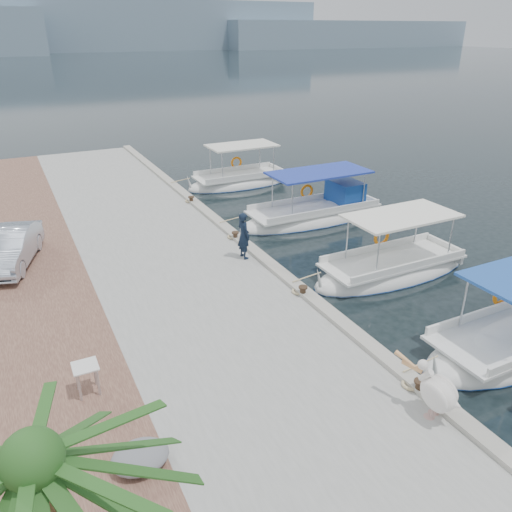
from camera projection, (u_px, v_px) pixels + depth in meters
The scene contains 15 objects.
ground at pixel (339, 331), 14.47m from camera, with size 400.00×400.00×0.00m, color black.
concrete_quay at pixel (184, 275), 17.21m from camera, with size 6.00×40.00×0.50m, color gray.
quay_curb at pixel (256, 252), 18.21m from camera, with size 0.44×40.00×0.12m, color #9C988A.
cobblestone_strip at pixel (27, 308), 15.17m from camera, with size 4.00×40.00×0.50m, color brown.
distant_hills at pixel (93, 29), 187.16m from camera, with size 330.00×60.00×18.00m.
fishing_caique_c at pixel (391, 271), 17.75m from camera, with size 6.40×2.23×2.83m.
fishing_caique_d at pixel (316, 215), 22.85m from camera, with size 7.50×2.40×2.83m.
fishing_caique_e at pixel (240, 183), 27.90m from camera, with size 6.16×2.30×2.83m.
mooring_bollards at pixel (303, 290), 15.26m from camera, with size 0.28×20.28×0.33m.
pelican at pixel (436, 392), 10.36m from camera, with size 0.74×1.56×1.20m.
fisherman at pixel (244, 235), 17.57m from camera, with size 0.62×0.41×1.69m, color black.
date_palm at pixel (33, 463), 4.34m from camera, with size 4.60×4.60×4.99m.
parked_car at pixel (10, 248), 17.10m from camera, with size 1.35×3.88×1.28m, color #ACB6C5.
tarp_bundle at pixel (140, 457), 9.32m from camera, with size 1.10×0.90×0.40m, color slate.
folding_table at pixel (86, 373), 11.07m from camera, with size 0.55×0.55×0.73m.
Camera 1 is at (-7.66, -9.87, 8.00)m, focal length 35.00 mm.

